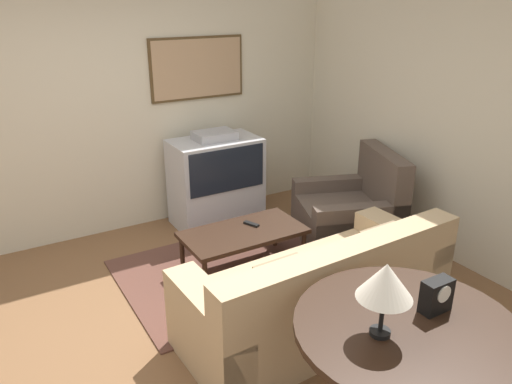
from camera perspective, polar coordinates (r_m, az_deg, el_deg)
ground_plane at (r=4.05m, az=-6.56°, el=-15.38°), size 12.00×12.00×0.00m
wall_back at (r=5.38m, az=-16.65°, el=9.26°), size 12.00×0.10×2.70m
wall_right at (r=5.01m, az=21.44°, el=7.76°), size 0.06×12.00×2.70m
area_rug at (r=4.75m, az=-2.92°, el=-8.99°), size 1.96×1.56×0.01m
tv at (r=5.56m, az=-4.60°, el=1.32°), size 0.96×0.58×1.06m
couch at (r=3.88m, az=7.15°, el=-11.60°), size 2.11×0.95×0.85m
armchair at (r=5.31m, az=10.79°, el=-2.43°), size 1.21×1.21×0.95m
coffee_table at (r=4.61m, az=-1.46°, el=-4.90°), size 1.12×0.59×0.41m
console_table at (r=2.89m, az=16.93°, el=-15.42°), size 1.22×1.22×0.80m
table_lamp at (r=2.58m, az=14.58°, el=-9.94°), size 0.29×0.29×0.41m
mantel_clock at (r=2.96m, az=19.93°, el=-11.06°), size 0.18×0.10×0.19m
remote at (r=4.70m, az=-0.53°, el=-3.67°), size 0.10×0.16×0.02m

